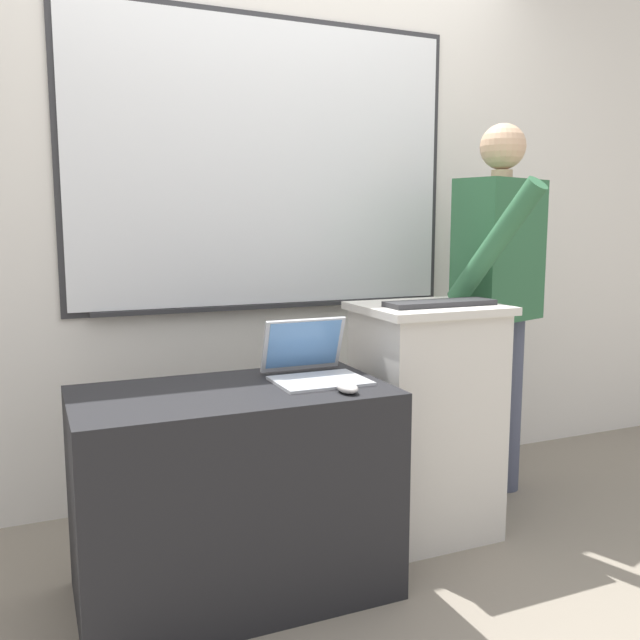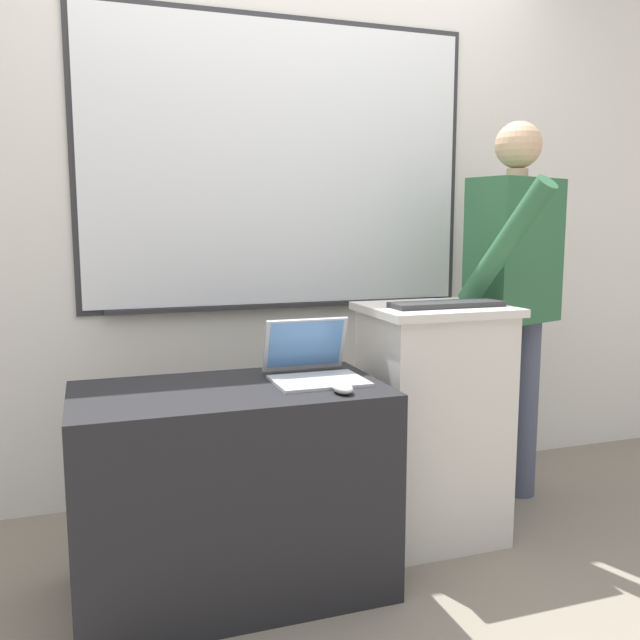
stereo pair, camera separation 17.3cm
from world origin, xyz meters
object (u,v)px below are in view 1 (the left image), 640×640
Objects in this scene: side_desk at (234,492)px; computer_mouse_by_laptop at (347,388)px; lectern_podium at (426,419)px; laptop at (311,361)px; person_presenter at (499,288)px; wireless_keyboard at (440,303)px.

computer_mouse_by_laptop reaches higher than side_desk.
lectern_podium is at bearing 33.00° from computer_mouse_by_laptop.
computer_mouse_by_laptop is (0.02, -0.25, -0.04)m from laptop.
wireless_keyboard is at bearing -169.88° from person_presenter.
side_desk is 2.34× the size of wireless_keyboard.
person_presenter reaches higher than wireless_keyboard.
wireless_keyboard is 0.63m from computer_mouse_by_laptop.
lectern_podium is 2.97× the size of laptop.
computer_mouse_by_laptop is (-0.50, -0.33, 0.25)m from lectern_podium.
side_desk is at bearing -170.48° from lectern_podium.
laptop is 3.12× the size of computer_mouse_by_laptop.
wireless_keyboard is (0.02, -0.06, 0.47)m from lectern_podium.
lectern_podium reaches higher than side_desk.
person_presenter reaches higher than lectern_podium.
side_desk is at bearing 149.85° from computer_mouse_by_laptop.
lectern_podium is 0.47m from wireless_keyboard.
computer_mouse_by_laptop is (-0.52, -0.27, -0.22)m from wireless_keyboard.
wireless_keyboard is (-0.47, -0.25, -0.02)m from person_presenter.
person_presenter reaches higher than laptop.
lectern_podium is 0.56× the size of person_presenter.
computer_mouse_by_laptop is (0.32, -0.19, 0.37)m from side_desk.
computer_mouse_by_laptop is at bearing -84.79° from laptop.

